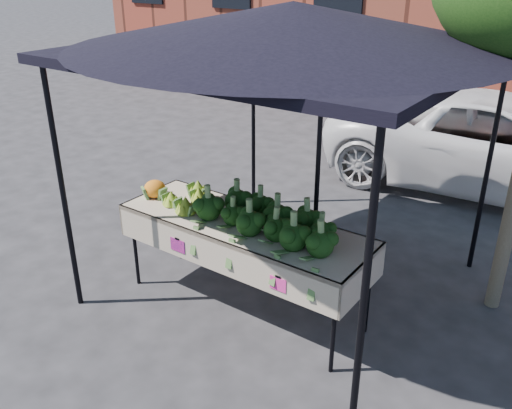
# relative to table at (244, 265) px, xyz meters

# --- Properties ---
(ground) EXTENTS (90.00, 90.00, 0.00)m
(ground) POSITION_rel_table_xyz_m (0.21, 0.00, -0.45)
(ground) COLOR #252528
(table) EXTENTS (2.40, 0.81, 0.90)m
(table) POSITION_rel_table_xyz_m (0.00, 0.00, 0.00)
(table) COLOR #BEAC90
(table) RESTS_ON ground
(canopy) EXTENTS (3.16, 3.16, 2.74)m
(canopy) POSITION_rel_table_xyz_m (0.12, 0.56, 0.92)
(canopy) COLOR black
(canopy) RESTS_ON ground
(broccoli_heap) EXTENTS (1.39, 0.59, 0.28)m
(broccoli_heap) POSITION_rel_table_xyz_m (0.27, 0.03, 0.59)
(broccoli_heap) COLOR black
(broccoli_heap) RESTS_ON table
(romanesco_cluster) EXTENTS (0.45, 0.59, 0.22)m
(romanesco_cluster) POSITION_rel_table_xyz_m (-0.67, 0.04, 0.56)
(romanesco_cluster) COLOR #90A330
(romanesco_cluster) RESTS_ON table
(cauliflower_pair) EXTENTS (0.22, 0.22, 0.20)m
(cauliflower_pair) POSITION_rel_table_xyz_m (-1.05, -0.05, 0.55)
(cauliflower_pair) COLOR orange
(cauliflower_pair) RESTS_ON table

